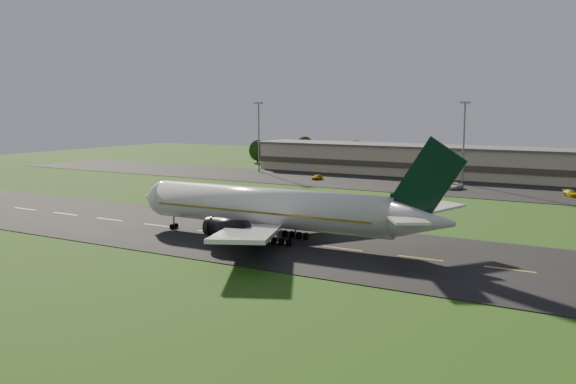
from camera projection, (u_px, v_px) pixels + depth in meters
The scene contains 11 objects.
ground at pixel (274, 241), 92.54m from camera, with size 360.00×360.00×0.00m, color #1F4310.
taxiway at pixel (274, 240), 92.53m from camera, with size 220.00×30.00×0.10m, color black.
apron at pixel (432, 187), 153.89m from camera, with size 260.00×30.00×0.10m, color black.
airliner at pixel (274, 209), 91.92m from camera, with size 51.27×42.17×15.57m.
terminal at pixel (485, 164), 170.73m from camera, with size 145.00×16.00×8.40m.
light_mast_west at pixel (259, 129), 186.84m from camera, with size 2.40×1.20×20.35m.
light_mast_centre at pixel (464, 133), 156.48m from camera, with size 2.40×1.20×20.35m.
service_vehicle_a at pixel (317, 177), 168.25m from camera, with size 1.56×3.87×1.32m, color #CC990C.
service_vehicle_b at pixel (412, 180), 161.59m from camera, with size 1.35×3.87×1.28m, color #A3230A.
service_vehicle_c at pixel (455, 186), 148.90m from camera, with size 2.45×5.32×1.48m, color silver.
service_vehicle_d at pixel (571, 193), 137.11m from camera, with size 1.79×4.41×1.28m, color yellow.
Camera 1 is at (48.14, -76.98, 19.32)m, focal length 40.00 mm.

